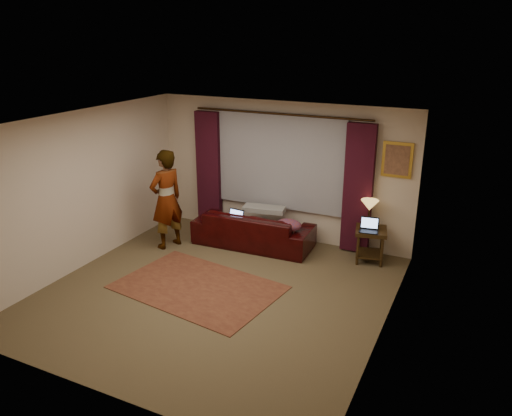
{
  "coord_description": "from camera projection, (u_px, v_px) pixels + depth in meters",
  "views": [
    {
      "loc": [
        3.46,
        -5.84,
        3.76
      ],
      "look_at": [
        0.1,
        1.2,
        1.0
      ],
      "focal_mm": 35.0,
      "sensor_mm": 36.0,
      "label": 1
    }
  ],
  "objects": [
    {
      "name": "wall_left",
      "position": [
        82.0,
        190.0,
        8.2
      ],
      "size": [
        0.02,
        5.0,
        2.6
      ],
      "primitive_type": "cube",
      "color": "beige",
      "rests_on": "ground"
    },
    {
      "name": "laptop_sofa",
      "position": [
        233.0,
        217.0,
        9.13
      ],
      "size": [
        0.34,
        0.37,
        0.23
      ],
      "primitive_type": null,
      "rotation": [
        0.0,
        0.0,
        -0.11
      ],
      "color": "black",
      "rests_on": "sofa"
    },
    {
      "name": "floor",
      "position": [
        216.0,
        293.0,
        7.63
      ],
      "size": [
        5.0,
        5.0,
        0.01
      ],
      "primitive_type": "cube",
      "color": "brown",
      "rests_on": "ground"
    },
    {
      "name": "drape_right",
      "position": [
        358.0,
        189.0,
        8.65
      ],
      "size": [
        0.5,
        0.14,
        2.3
      ],
      "primitive_type": "cube",
      "color": "#360C19",
      "rests_on": "floor"
    },
    {
      "name": "sofa",
      "position": [
        253.0,
        223.0,
        9.17
      ],
      "size": [
        2.23,
        1.04,
        0.89
      ],
      "primitive_type": "imported",
      "rotation": [
        0.0,
        0.0,
        3.18
      ],
      "color": "black",
      "rests_on": "floor"
    },
    {
      "name": "wall_back",
      "position": [
        281.0,
        171.0,
        9.32
      ],
      "size": [
        5.0,
        0.02,
        2.6
      ],
      "primitive_type": "cube",
      "color": "beige",
      "rests_on": "ground"
    },
    {
      "name": "clothing_pile",
      "position": [
        289.0,
        225.0,
        8.78
      ],
      "size": [
        0.53,
        0.45,
        0.2
      ],
      "primitive_type": "ellipsoid",
      "rotation": [
        0.0,
        0.0,
        -0.23
      ],
      "color": "brown",
      "rests_on": "sofa"
    },
    {
      "name": "picture_frame",
      "position": [
        397.0,
        160.0,
        8.29
      ],
      "size": [
        0.5,
        0.04,
        0.6
      ],
      "primitive_type": "cube",
      "color": "gold",
      "rests_on": "wall_back"
    },
    {
      "name": "person",
      "position": [
        166.0,
        199.0,
        8.97
      ],
      "size": [
        0.68,
        0.68,
        1.83
      ],
      "primitive_type": "imported",
      "rotation": [
        0.0,
        0.0,
        -1.9
      ],
      "color": "gray",
      "rests_on": "floor"
    },
    {
      "name": "area_rug",
      "position": [
        198.0,
        287.0,
        7.77
      ],
      "size": [
        2.65,
        1.96,
        0.01
      ],
      "primitive_type": "cube",
      "rotation": [
        0.0,
        0.0,
        -0.14
      ],
      "color": "brown",
      "rests_on": "floor"
    },
    {
      "name": "throw_blanket",
      "position": [
        264.0,
        197.0,
        9.19
      ],
      "size": [
        0.82,
        0.44,
        0.09
      ],
      "primitive_type": "cube",
      "rotation": [
        0.0,
        0.0,
        0.17
      ],
      "color": "gray",
      "rests_on": "sofa"
    },
    {
      "name": "wall_front",
      "position": [
        91.0,
        289.0,
        5.06
      ],
      "size": [
        5.0,
        0.02,
        2.6
      ],
      "primitive_type": "cube",
      "color": "beige",
      "rests_on": "ground"
    },
    {
      "name": "ceiling",
      "position": [
        211.0,
        123.0,
        6.76
      ],
      "size": [
        5.0,
        5.0,
        0.02
      ],
      "primitive_type": "cube",
      "color": "silver",
      "rests_on": "ground"
    },
    {
      "name": "tiffany_lamp",
      "position": [
        369.0,
        214.0,
        8.49
      ],
      "size": [
        0.31,
        0.31,
        0.48
      ],
      "primitive_type": null,
      "rotation": [
        0.0,
        0.0,
        0.04
      ],
      "color": "olive",
      "rests_on": "end_table"
    },
    {
      "name": "wall_right",
      "position": [
        389.0,
        242.0,
        6.18
      ],
      "size": [
        0.02,
        5.0,
        2.6
      ],
      "primitive_type": "cube",
      "color": "beige",
      "rests_on": "ground"
    },
    {
      "name": "end_table",
      "position": [
        370.0,
        245.0,
        8.57
      ],
      "size": [
        0.62,
        0.62,
        0.59
      ],
      "primitive_type": "cube",
      "rotation": [
        0.0,
        0.0,
        0.22
      ],
      "color": "black",
      "rests_on": "floor"
    },
    {
      "name": "laptop_table",
      "position": [
        369.0,
        226.0,
        8.32
      ],
      "size": [
        0.35,
        0.38,
        0.22
      ],
      "primitive_type": null,
      "rotation": [
        0.0,
        0.0,
        0.15
      ],
      "color": "black",
      "rests_on": "end_table"
    },
    {
      "name": "curtain_rod",
      "position": [
        280.0,
        114.0,
        8.86
      ],
      "size": [
        0.04,
        0.04,
        3.4
      ],
      "primitive_type": "cylinder",
      "color": "#311E0D",
      "rests_on": "wall_back"
    },
    {
      "name": "sheer_curtain",
      "position": [
        280.0,
        161.0,
        9.2
      ],
      "size": [
        2.5,
        0.05,
        1.8
      ],
      "primitive_type": "cube",
      "color": "#929299",
      "rests_on": "wall_back"
    },
    {
      "name": "drape_left",
      "position": [
        209.0,
        170.0,
        9.87
      ],
      "size": [
        0.5,
        0.14,
        2.3
      ],
      "primitive_type": "cube",
      "color": "#360C19",
      "rests_on": "floor"
    }
  ]
}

